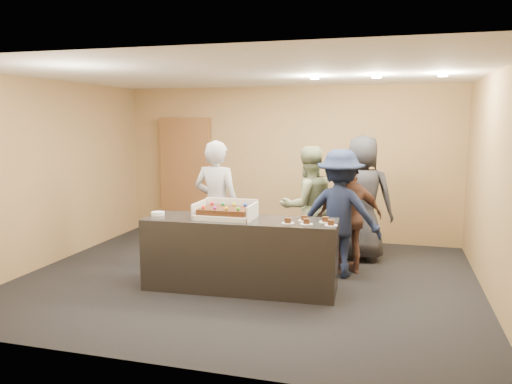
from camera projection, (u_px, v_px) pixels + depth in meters
room at (246, 179)px, 6.53m from camera, size 6.04×6.00×2.70m
serving_counter at (240, 254)px, 6.26m from camera, size 2.43×0.82×0.90m
storage_cabinet at (186, 176)px, 9.38m from camera, size 0.98×0.15×2.15m
cake_box at (226, 214)px, 6.26m from camera, size 0.72×0.50×0.21m
sheet_cake at (225, 210)px, 6.23m from camera, size 0.62×0.43×0.12m
plate_stack at (158, 213)px, 6.44m from camera, size 0.17×0.17×0.04m
slice_a at (288, 222)px, 5.92m from camera, size 0.15×0.15×0.07m
slice_b at (304, 219)px, 6.07m from camera, size 0.15×0.15×0.07m
slice_c at (307, 222)px, 5.87m from camera, size 0.15×0.15×0.07m
slice_d at (325, 220)px, 5.99m from camera, size 0.15×0.15×0.07m
slice_e at (331, 224)px, 5.80m from camera, size 0.15×0.15×0.07m
person_server_grey at (217, 205)px, 7.06m from camera, size 0.71×0.50×1.84m
person_sage_man at (308, 206)px, 7.25m from camera, size 1.08×1.03×1.75m
person_navy_man at (340, 213)px, 6.74m from camera, size 1.19×0.77×1.73m
person_brown_extra at (350, 217)px, 6.89m from camera, size 1.00×0.73×1.58m
person_dark_suit at (362, 198)px, 7.52m from camera, size 0.99×0.71×1.90m
ceiling_spotlights at (377, 77)px, 6.39m from camera, size 1.72×0.12×0.03m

